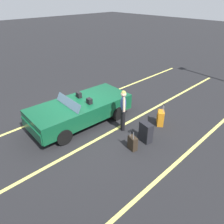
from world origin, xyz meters
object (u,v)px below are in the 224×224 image
object	(u,v)px
convertible_car	(76,111)
traveler_person	(123,108)
suitcase_medium_bright	(160,118)
suitcase_large_black	(146,132)
suitcase_small_carryon	(133,143)

from	to	relation	value
convertible_car	traveler_person	bearing A→B (deg)	127.83
suitcase_medium_bright	suitcase_large_black	bearing A→B (deg)	62.92
convertible_car	suitcase_medium_bright	size ratio (longest dim) A/B	4.54
suitcase_large_black	suitcase_small_carryon	distance (m)	0.71
convertible_car	suitcase_medium_bright	distance (m)	3.40
suitcase_medium_bright	traveler_person	distance (m)	1.68
suitcase_medium_bright	suitcase_small_carryon	xyz separation A→B (m)	(1.97, 0.26, -0.06)
suitcase_large_black	traveler_person	world-z (taller)	traveler_person
traveler_person	suitcase_large_black	bearing A→B (deg)	131.09
suitcase_small_carryon	traveler_person	world-z (taller)	traveler_person
suitcase_large_black	traveler_person	size ratio (longest dim) A/B	0.45
suitcase_medium_bright	suitcase_small_carryon	bearing A→B (deg)	58.56
suitcase_small_carryon	traveler_person	distance (m)	1.45
convertible_car	traveler_person	xyz separation A→B (m)	(-1.09, 1.55, 0.34)
suitcase_small_carryon	traveler_person	bearing A→B (deg)	72.23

